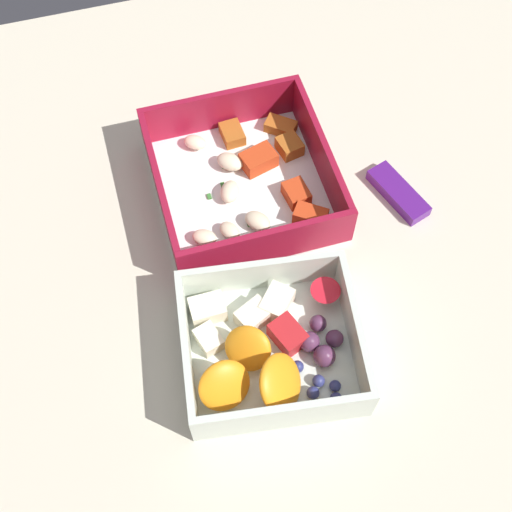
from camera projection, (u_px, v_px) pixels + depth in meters
The scene contains 4 objects.
table_surface at pixel (264, 279), 64.02cm from camera, with size 80.00×80.00×2.00cm, color beige.
pasta_container at pixel (246, 180), 66.43cm from camera, with size 17.32×16.58×5.28cm.
fruit_bowl at pixel (270, 346), 57.72cm from camera, with size 15.27×16.50×5.34cm.
candy_bar at pixel (398, 193), 66.93cm from camera, with size 7.00×2.40×1.20cm, color #51197A.
Camera 1 is at (28.33, -8.94, 57.75)cm, focal length 47.90 mm.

